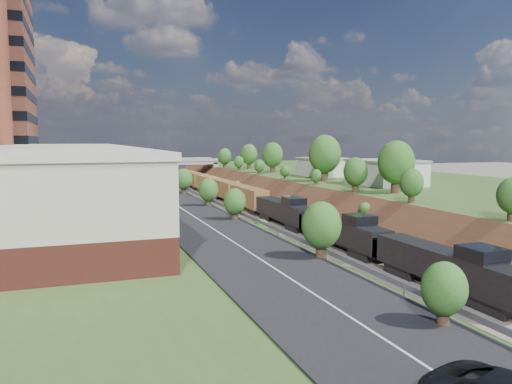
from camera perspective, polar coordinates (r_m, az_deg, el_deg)
The scene contains 15 objects.
platform_left at distance 81.52m, azimuth -24.37°, elevation -1.73°, with size 44.00×180.00×5.00m, color #3C5523.
platform_right at distance 100.63m, azimuth 16.42°, elevation -0.07°, with size 44.00×180.00×5.00m, color #3C5523.
embankment_left at distance 83.04m, azimuth -8.97°, elevation -2.87°, with size 7.07×180.00×7.07m, color brown.
embankment_right at distance 89.75m, azimuth 4.96°, elevation -2.16°, with size 7.07×180.00×7.07m, color brown.
rail_left_track at distance 84.98m, azimuth -3.40°, elevation -2.55°, with size 1.58×180.00×0.18m, color gray.
rail_right_track at distance 86.58m, azimuth -0.09°, elevation -2.38°, with size 1.58×180.00×0.18m, color gray.
road at distance 81.70m, azimuth -12.13°, elevation 0.49°, with size 8.00×180.00×0.10m, color black.
guardrail at distance 82.10m, azimuth -9.28°, elevation 0.92°, with size 0.10×171.00×0.70m.
commercial_building at distance 58.78m, azimuth -21.41°, elevation 1.49°, with size 14.30×62.30×7.00m.
overpass at distance 145.23m, azimuth -9.38°, elevation 2.85°, with size 24.50×8.30×7.40m.
white_building_near at distance 88.26m, azimuth 14.60°, elevation 2.10°, with size 9.00×12.00×4.00m, color silver.
white_building_far at distance 106.87m, azimuth 7.69°, elevation 2.78°, with size 8.00×10.00×3.60m, color silver.
tree_right_large at distance 74.60m, azimuth 15.73°, elevation 3.23°, with size 5.25×5.25×7.61m.
tree_left_crest at distance 43.51m, azimuth -0.13°, elevation -1.48°, with size 2.45×2.45×3.55m.
freight_train at distance 95.56m, azimuth -2.10°, elevation -0.19°, with size 2.75×126.17×4.55m.
Camera 1 is at (-26.36, -20.61, 12.70)m, focal length 35.00 mm.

